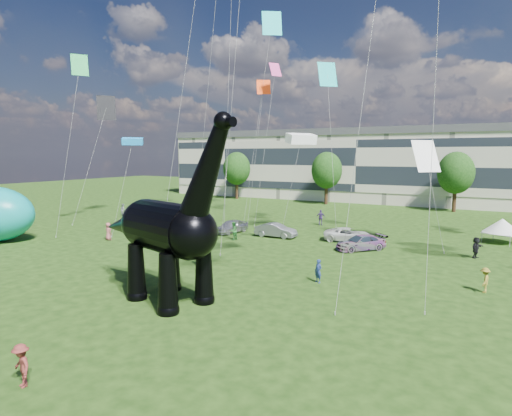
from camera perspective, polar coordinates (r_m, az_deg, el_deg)
The scene contains 13 objects.
ground at distance 22.70m, azimuth -9.00°, elevation -14.99°, with size 220.00×220.00×0.00m, color #16330C.
terrace_row at distance 81.26m, azimuth 14.24°, elevation 5.19°, with size 78.00×11.00×12.00m, color beige.
tree_far_left at distance 81.77m, azimuth -2.59°, elevation 5.62°, with size 5.20×5.20×9.44m.
tree_mid_left at distance 73.87m, azimuth 9.41°, elevation 5.37°, with size 5.20×5.20×9.44m.
tree_mid_right at distance 69.65m, azimuth 25.12°, elevation 4.68°, with size 5.20×5.20×9.44m.
dinosaur_sculpture at distance 25.57m, azimuth -12.30°, elevation -2.87°, with size 13.36×5.61×10.96m.
car_silver at distance 46.54m, azimuth -3.33°, elevation -2.46°, with size 1.74×4.33×1.48m, color #BCBCC1.
car_grey at distance 44.23m, azimuth 2.66°, elevation -2.99°, with size 1.51×4.34×1.43m, color slate.
car_white at distance 43.09m, azimuth 12.22°, elevation -3.49°, with size 2.20×4.76×1.32m, color silver.
car_dark at distance 39.42m, azimuth 13.79°, elevation -4.51°, with size 1.89×4.65×1.35m, color #595960.
gazebo_near at distance 47.45m, azimuth 29.99°, elevation -2.08°, with size 4.49×4.49×2.39m.
gazebo_left at distance 57.70m, azimuth -8.35°, elevation 0.56°, with size 4.03×4.03×2.76m.
visitors at distance 37.61m, azimuth 2.97°, elevation -4.57°, with size 51.63×40.38×1.89m.
Camera 1 is at (13.14, -16.42, 8.54)m, focal length 30.00 mm.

